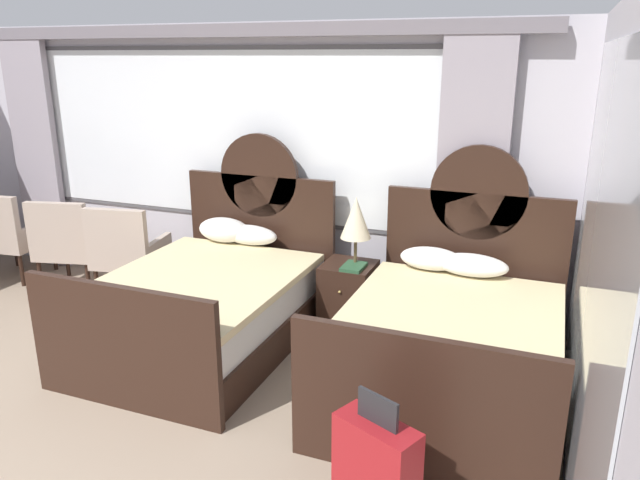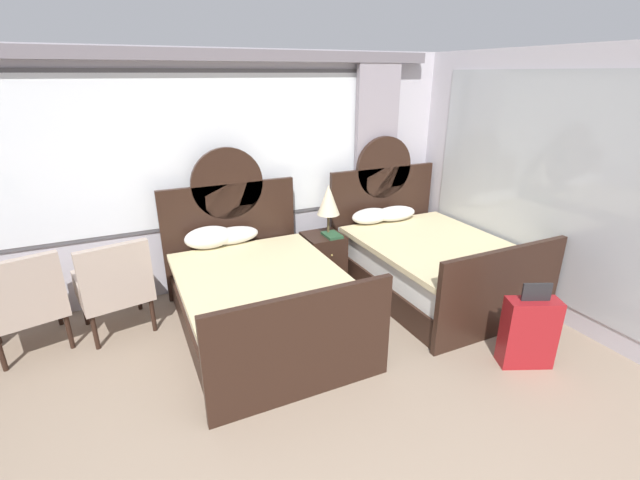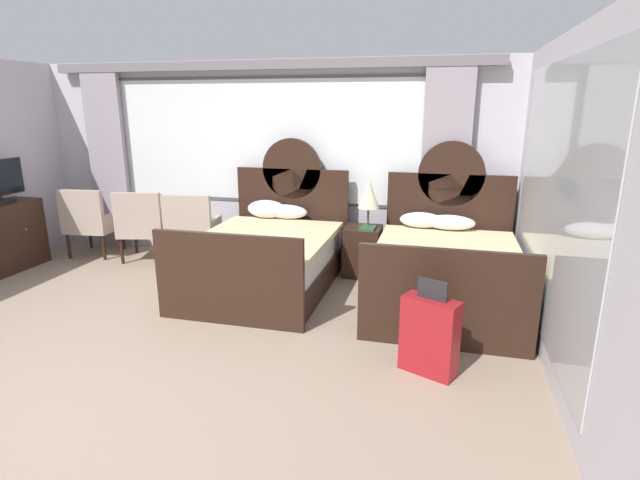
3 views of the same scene
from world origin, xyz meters
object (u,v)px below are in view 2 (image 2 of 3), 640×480
Objects in this scene: table_lamp_on_nightstand at (328,200)px; armchair_by_window_left at (115,285)px; suitcase_on_floor at (529,332)px; nightstand_between_beds at (323,259)px; armchair_by_window_centre at (24,301)px; book_on_nightstand at (332,235)px; bed_near_window at (259,296)px; bed_near_mirror at (426,260)px.

armchair_by_window_left is (-2.38, -0.12, -0.53)m from table_lamp_on_nightstand.
armchair_by_window_left reaches higher than suitcase_on_floor.
nightstand_between_beds is 1.03× the size of table_lamp_on_nightstand.
suitcase_on_floor is at bearing -27.92° from armchair_by_window_centre.
book_on_nightstand is (0.01, -0.08, -0.41)m from table_lamp_on_nightstand.
bed_near_window is 2.07m from bed_near_mirror.
bed_near_mirror reaches higher than book_on_nightstand.
book_on_nightstand is at bearing 1.07° from armchair_by_window_left.
bed_near_mirror reaches higher than nightstand_between_beds.
suitcase_on_floor is at bearing -68.99° from table_lamp_on_nightstand.
table_lamp_on_nightstand is 0.76× the size of suitcase_on_floor.
nightstand_between_beds is 2.33m from armchair_by_window_left.
armchair_by_window_left is 1.23× the size of suitcase_on_floor.
bed_near_mirror is at bearing -33.63° from nightstand_between_beds.
suitcase_on_floor is (0.92, -2.24, 0.01)m from nightstand_between_beds.
bed_near_mirror reaches higher than armchair_by_window_centre.
armchair_by_window_centre reaches higher than suitcase_on_floor.
armchair_by_window_centre reaches higher than nightstand_between_beds.
suitcase_on_floor is (1.96, -1.56, -0.05)m from bed_near_window.
armchair_by_window_centre is (-2.02, 0.55, 0.15)m from bed_near_window.
bed_near_mirror is at bearing -7.67° from armchair_by_window_centre.
armchair_by_window_left is at bearing 146.90° from suitcase_on_floor.
armchair_by_window_left is (-3.34, 0.55, 0.15)m from bed_near_mirror.
bed_near_window is 2.71× the size of suitcase_on_floor.
bed_near_mirror is 1.36m from table_lamp_on_nightstand.
armchair_by_window_centre is (-4.09, 0.55, 0.15)m from bed_near_mirror.
armchair_by_window_left is 1.00× the size of armchair_by_window_centre.
table_lamp_on_nightstand is at bearing 31.38° from bed_near_window.
armchair_by_window_centre is at bearing -177.74° from table_lamp_on_nightstand.
book_on_nightstand is at bearing 0.79° from armchair_by_window_centre.
book_on_nightstand is at bearing 27.99° from bed_near_window.
bed_near_mirror reaches higher than table_lamp_on_nightstand.
suitcase_on_floor is at bearing -38.58° from bed_near_window.
nightstand_between_beds is 0.35m from book_on_nightstand.
nightstand_between_beds is at bearing 129.70° from book_on_nightstand.
armchair_by_window_centre is at bearing 172.33° from bed_near_mirror.
bed_near_window reaches higher than book_on_nightstand.
armchair_by_window_left and armchair_by_window_centre have the same top height.
table_lamp_on_nightstand is (0.06, -0.01, 0.74)m from nightstand_between_beds.
bed_near_window is at bearing 179.92° from bed_near_mirror.
book_on_nightstand is 2.39m from armchair_by_window_left.
bed_near_window reaches higher than table_lamp_on_nightstand.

